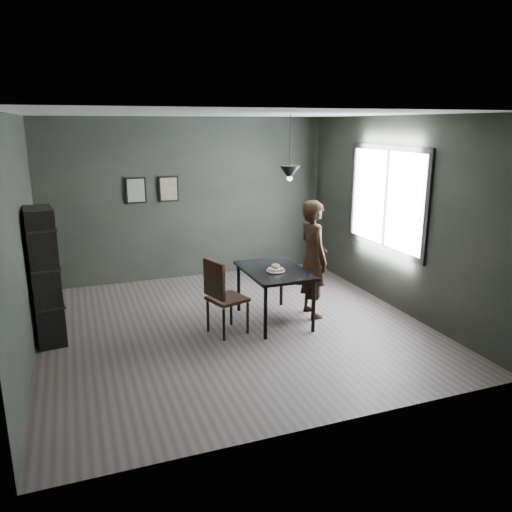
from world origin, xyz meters
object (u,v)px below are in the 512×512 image
object	(u,v)px
cafe_table	(274,275)
woman	(313,259)
pendant_lamp	(290,172)
shelf_unit	(45,277)
white_plate	(276,271)
wood_chair	(222,293)

from	to	relation	value
cafe_table	woman	distance (m)	0.62
pendant_lamp	shelf_unit	bearing A→B (deg)	175.43
white_plate	wood_chair	xyz separation A→B (m)	(-0.79, -0.09, -0.18)
woman	wood_chair	size ratio (longest dim) A/B	1.65
cafe_table	shelf_unit	xyz separation A→B (m)	(-2.92, 0.35, 0.19)
woman	shelf_unit	distance (m)	3.54
cafe_table	woman	bearing A→B (deg)	1.82
white_plate	wood_chair	size ratio (longest dim) A/B	0.23
white_plate	shelf_unit	world-z (taller)	shelf_unit
cafe_table	wood_chair	distance (m)	0.84
white_plate	pendant_lamp	xyz separation A→B (m)	(0.27, 0.20, 1.29)
cafe_table	wood_chair	size ratio (longest dim) A/B	1.19
white_plate	woman	xyz separation A→B (m)	(0.63, 0.12, 0.08)
white_plate	cafe_table	bearing A→B (deg)	77.38
cafe_table	wood_chair	xyz separation A→B (m)	(-0.82, -0.19, -0.10)
shelf_unit	white_plate	bearing A→B (deg)	-15.85
woman	wood_chair	bearing A→B (deg)	100.57
shelf_unit	pendant_lamp	bearing A→B (deg)	-11.44
cafe_table	shelf_unit	bearing A→B (deg)	173.10
white_plate	woman	size ratio (longest dim) A/B	0.14
cafe_table	white_plate	bearing A→B (deg)	-102.62
shelf_unit	pendant_lamp	size ratio (longest dim) A/B	1.98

